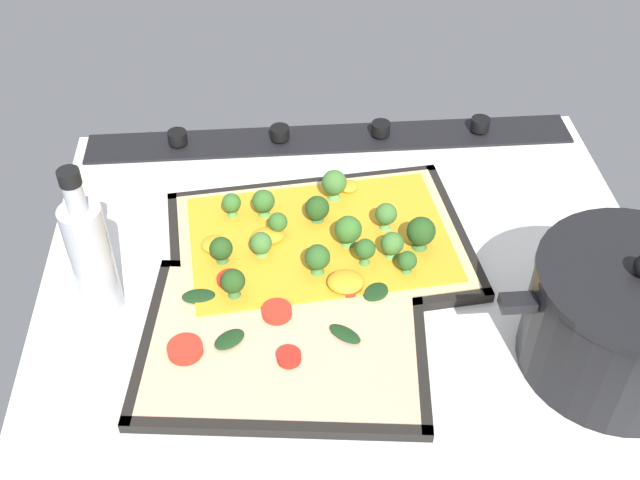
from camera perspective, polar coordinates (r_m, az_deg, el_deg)
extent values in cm
cube|color=white|center=(93.28, 2.36, -4.01)|extent=(74.49, 67.01, 3.00)
cube|color=black|center=(114.70, 0.78, 7.59)|extent=(71.51, 7.00, 0.80)
cylinder|color=black|center=(117.79, 11.80, 8.42)|extent=(2.80, 2.80, 1.80)
cylinder|color=black|center=(114.77, 4.53, 8.26)|extent=(2.80, 2.80, 1.80)
cylinder|color=black|center=(113.63, -2.99, 7.95)|extent=(2.80, 2.80, 1.80)
cylinder|color=black|center=(114.44, -10.53, 7.51)|extent=(2.80, 2.80, 1.80)
cube|color=black|center=(96.56, -0.03, -0.49)|extent=(39.24, 28.87, 0.50)
cube|color=black|center=(105.33, -1.18, 4.09)|extent=(36.85, 4.84, 1.30)
cube|color=black|center=(87.99, 1.34, -5.61)|extent=(36.85, 4.84, 1.30)
cube|color=black|center=(100.13, 10.08, 0.90)|extent=(3.70, 25.35, 1.30)
cube|color=black|center=(95.68, -10.63, -1.58)|extent=(3.70, 25.35, 1.30)
cube|color=#D3B77F|center=(96.05, -0.03, -0.17)|extent=(36.61, 26.25, 1.00)
cube|color=gold|center=(95.58, -0.03, 0.14)|extent=(33.64, 23.69, 0.40)
cone|color=#68AD54|center=(100.81, 1.05, 3.45)|extent=(1.79, 1.79, 1.36)
sphere|color=#427533|center=(99.62, 1.06, 4.30)|extent=(3.26, 3.26, 3.26)
cone|color=#427635|center=(94.43, 7.40, -0.24)|extent=(1.95, 1.95, 1.30)
sphere|color=#264C1C|center=(93.10, 7.51, 0.65)|extent=(3.54, 3.54, 3.54)
cone|color=#5B9F46|center=(94.32, 2.35, 0.00)|extent=(1.84, 1.84, 1.06)
sphere|color=#386B28|center=(93.12, 2.38, 0.81)|extent=(3.35, 3.35, 3.35)
cone|color=#4D8B3F|center=(90.55, -0.19, -2.09)|extent=(1.66, 1.66, 1.30)
sphere|color=#2D5B23|center=(89.31, -0.19, -1.27)|extent=(3.02, 3.02, 3.02)
cone|color=#5B9F46|center=(95.45, -3.11, 0.65)|extent=(1.32, 1.32, 1.23)
sphere|color=#386B28|center=(94.44, -3.14, 1.34)|extent=(2.40, 2.40, 2.40)
cone|color=#427635|center=(97.58, -0.21, 1.69)|extent=(1.70, 1.70, 0.82)
sphere|color=#264C1C|center=(96.56, -0.21, 2.39)|extent=(3.09, 3.09, 3.09)
cone|color=#68AD54|center=(96.62, 4.87, 1.19)|extent=(1.51, 1.51, 1.29)
sphere|color=#427533|center=(95.52, 4.93, 1.94)|extent=(2.75, 2.75, 2.75)
cone|color=#5B9F46|center=(98.85, -6.52, 2.11)|extent=(1.34, 1.34, 1.12)
sphere|color=#386B28|center=(97.91, -6.58, 2.76)|extent=(2.44, 2.44, 2.44)
cone|color=#427635|center=(88.52, -6.38, -3.79)|extent=(1.54, 1.54, 1.22)
sphere|color=#264C1C|center=(87.34, -6.47, -3.04)|extent=(2.80, 2.80, 2.80)
cone|color=#4D8B3F|center=(91.29, 6.44, -2.16)|extent=(1.27, 1.27, 0.86)
sphere|color=#2D5B23|center=(90.39, 6.51, -1.58)|extent=(2.31, 2.31, 2.31)
cone|color=#5B9F46|center=(98.57, -4.17, 2.17)|extent=(1.60, 1.60, 1.14)
sphere|color=#386B28|center=(97.50, -4.21, 2.91)|extent=(2.91, 2.91, 2.91)
cone|color=#427635|center=(92.76, -7.26, -1.31)|extent=(1.53, 1.53, 0.99)
sphere|color=#264C1C|center=(91.71, -7.35, -0.62)|extent=(2.78, 2.78, 2.78)
cone|color=#4D8B3F|center=(91.79, 3.34, -1.39)|extent=(1.36, 1.36, 1.36)
sphere|color=#2D5B23|center=(90.68, 3.38, -0.66)|extent=(2.47, 2.47, 2.47)
cone|color=#68AD54|center=(93.15, -4.35, -0.87)|extent=(1.48, 1.48, 0.85)
sphere|color=#427533|center=(92.17, -4.40, -0.22)|extent=(2.69, 2.69, 2.69)
cone|color=#68AD54|center=(93.06, 5.32, -0.94)|extent=(1.54, 1.54, 0.97)
sphere|color=#427533|center=(92.01, 5.38, -0.25)|extent=(2.79, 2.79, 2.79)
ellipsoid|color=gold|center=(94.71, -7.88, -0.29)|extent=(4.34, 4.34, 1.09)
ellipsoid|color=gold|center=(89.02, 1.92, -3.10)|extent=(4.45, 3.97, 1.51)
ellipsoid|color=gold|center=(102.53, 2.16, 4.00)|extent=(3.35, 3.46, 0.92)
ellipsoid|color=gold|center=(94.84, -3.90, 0.30)|extent=(4.67, 3.60, 1.50)
cube|color=black|center=(85.80, -2.71, -7.74)|extent=(33.69, 26.92, 0.50)
cube|color=black|center=(93.03, -2.23, -2.26)|extent=(31.20, 4.66, 1.30)
cube|color=black|center=(78.83, -3.30, -13.83)|extent=(31.20, 4.66, 1.30)
cube|color=black|center=(85.77, 7.44, -7.78)|extent=(3.81, 23.59, 1.30)
cube|color=black|center=(87.82, -12.62, -7.13)|extent=(3.81, 23.59, 1.30)
cube|color=#DDA884|center=(85.26, -2.72, -7.44)|extent=(31.04, 24.27, 0.90)
cylinder|color=#B22319|center=(82.55, -2.31, -8.66)|extent=(2.62, 2.62, 1.00)
cylinder|color=red|center=(89.65, 2.06, -3.29)|extent=(3.68, 3.68, 1.00)
cylinder|color=red|center=(86.80, -3.22, -5.32)|extent=(3.39, 3.39, 1.00)
cylinder|color=#B22319|center=(90.37, -6.67, -3.16)|extent=(3.14, 3.14, 1.00)
cylinder|color=red|center=(84.38, -9.97, -7.99)|extent=(3.83, 3.83, 1.00)
ellipsoid|color=#193819|center=(84.68, 1.87, -6.97)|extent=(4.17, 4.01, 0.60)
ellipsoid|color=#193819|center=(89.48, -8.95, -4.14)|extent=(4.03, 2.41, 0.60)
ellipsoid|color=#193819|center=(84.71, -6.73, -7.33)|extent=(4.32, 4.05, 0.60)
ellipsoid|color=#193819|center=(89.12, 4.18, -3.85)|extent=(4.20, 4.15, 0.60)
cylinder|color=black|center=(86.07, 21.60, -5.66)|extent=(20.11, 20.11, 12.16)
cube|color=black|center=(79.08, 14.47, -4.53)|extent=(3.60, 2.00, 1.20)
cylinder|color=#B7BCC6|center=(88.24, -16.52, -1.48)|extent=(4.64, 4.64, 14.63)
cylinder|color=#B7BCC6|center=(82.46, -17.74, 3.05)|extent=(2.09, 2.09, 3.50)
cylinder|color=black|center=(80.94, -18.11, 4.44)|extent=(2.32, 2.32, 1.60)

